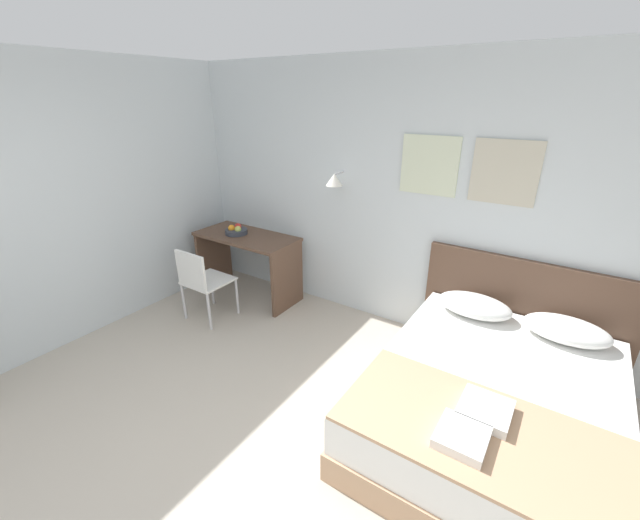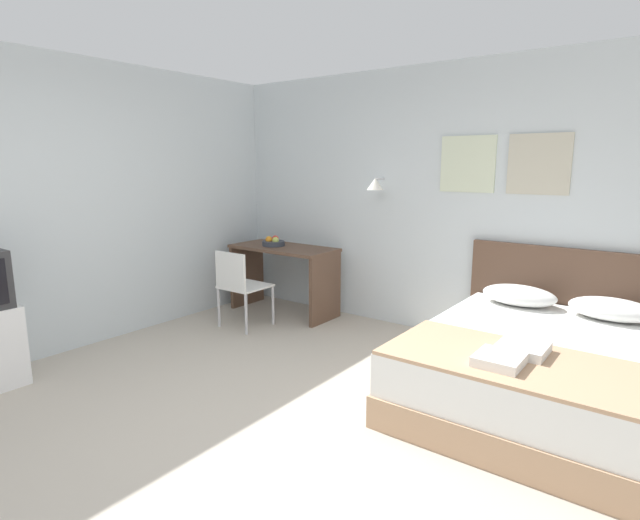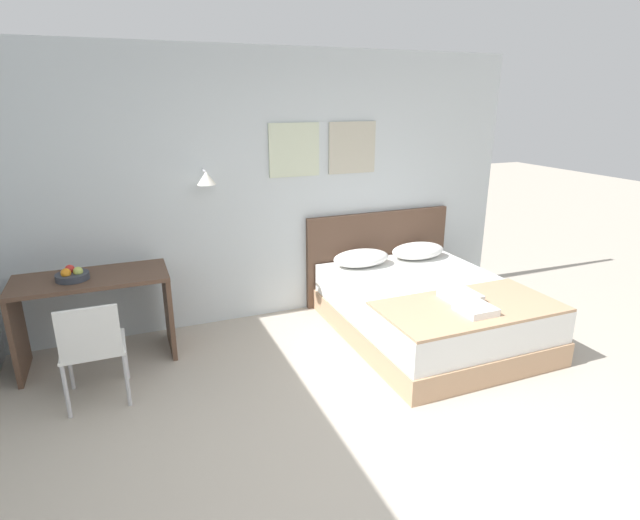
% 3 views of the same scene
% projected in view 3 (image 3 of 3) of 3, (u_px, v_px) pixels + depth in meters
% --- Properties ---
extents(ground_plane, '(24.00, 24.00, 0.00)m').
position_uv_depth(ground_plane, '(395.00, 490.00, 2.92)').
color(ground_plane, '#B2A899').
extents(wall_back, '(5.60, 0.31, 2.65)m').
position_uv_depth(wall_back, '(261.00, 189.00, 4.92)').
color(wall_back, silver).
rests_on(wall_back, ground_plane).
extents(bed, '(1.59, 1.99, 0.51)m').
position_uv_depth(bed, '(428.00, 310.00, 4.77)').
color(bed, tan).
rests_on(bed, ground_plane).
extents(headboard, '(1.71, 0.06, 1.00)m').
position_uv_depth(headboard, '(378.00, 256.00, 5.60)').
color(headboard, brown).
rests_on(headboard, ground_plane).
extents(pillow_left, '(0.61, 0.37, 0.17)m').
position_uv_depth(pillow_left, '(361.00, 258.00, 5.21)').
color(pillow_left, white).
rests_on(pillow_left, bed).
extents(pillow_right, '(0.61, 0.37, 0.17)m').
position_uv_depth(pillow_right, '(418.00, 251.00, 5.46)').
color(pillow_right, white).
rests_on(pillow_right, bed).
extents(throw_blanket, '(1.54, 0.80, 0.02)m').
position_uv_depth(throw_blanket, '(469.00, 307.00, 4.18)').
color(throw_blanket, tan).
rests_on(throw_blanket, bed).
extents(folded_towel_near_foot, '(0.29, 0.29, 0.06)m').
position_uv_depth(folded_towel_near_foot, '(460.00, 296.00, 4.30)').
color(folded_towel_near_foot, white).
rests_on(folded_towel_near_foot, throw_blanket).
extents(folded_towel_mid_bed, '(0.26, 0.28, 0.06)m').
position_uv_depth(folded_towel_mid_bed, '(476.00, 309.00, 4.03)').
color(folded_towel_mid_bed, white).
rests_on(folded_towel_mid_bed, throw_blanket).
extents(desk, '(1.23, 0.58, 0.78)m').
position_uv_depth(desk, '(94.00, 303.00, 4.21)').
color(desk, brown).
rests_on(desk, ground_plane).
extents(desk_chair, '(0.44, 0.44, 0.82)m').
position_uv_depth(desk_chair, '(92.00, 345.00, 3.60)').
color(desk_chair, white).
rests_on(desk_chair, ground_plane).
extents(fruit_bowl, '(0.26, 0.26, 0.11)m').
position_uv_depth(fruit_bowl, '(72.00, 275.00, 4.05)').
color(fruit_bowl, '#333842').
rests_on(fruit_bowl, desk).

